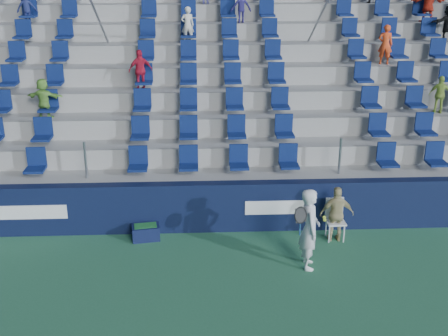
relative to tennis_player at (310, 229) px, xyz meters
name	(u,v)px	position (x,y,z in m)	size (l,w,h in m)	color
ground	(220,307)	(-1.89, -1.37, -0.88)	(70.00, 70.00, 0.00)	#2E6D49
sponsor_wall	(215,207)	(-1.89, 1.78, -0.28)	(24.00, 0.32, 1.20)	#0E1636
grandstand	(209,93)	(-1.89, 6.87, 1.26)	(24.00, 8.17, 6.63)	gray
tennis_player	(310,229)	(0.00, 0.00, 0.00)	(0.69, 0.67, 1.75)	silver
line_judge_chair	(335,216)	(0.84, 1.28, -0.33)	(0.44, 0.45, 0.95)	white
line_judge	(337,214)	(0.84, 1.13, -0.22)	(0.77, 0.32, 1.31)	tan
ball_bin	(146,232)	(-3.49, 1.38, -0.69)	(0.67, 0.49, 0.35)	#0F173A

